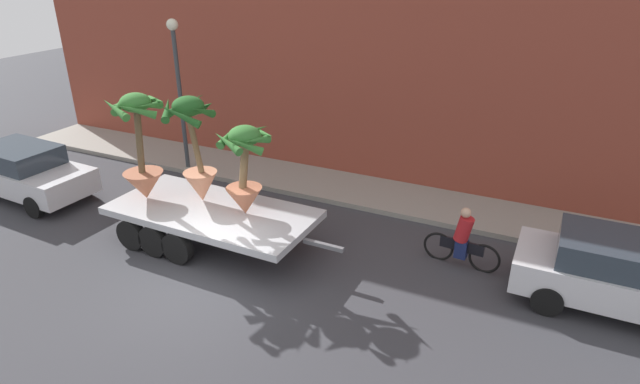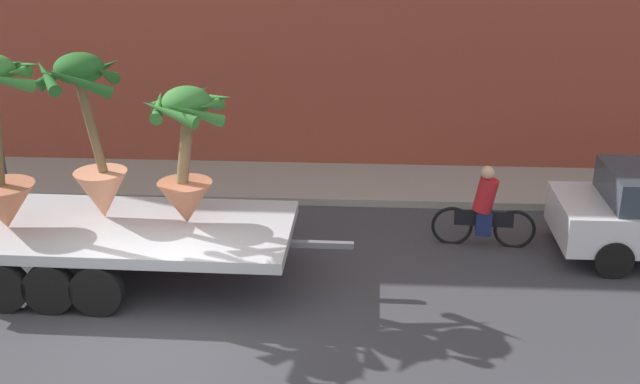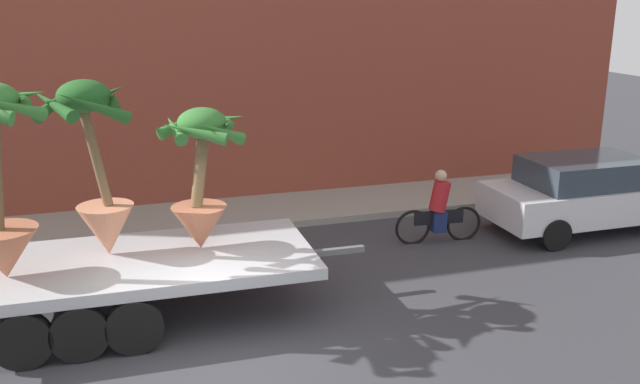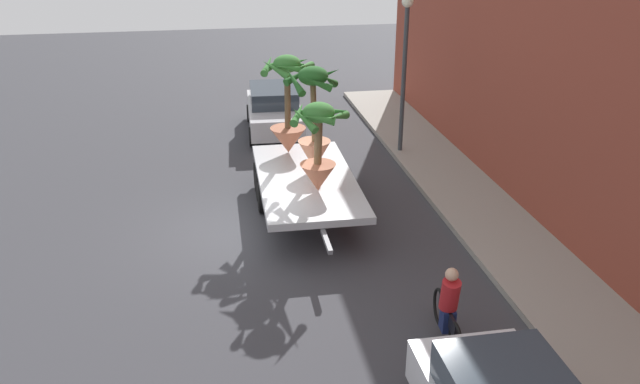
{
  "view_description": "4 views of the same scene",
  "coord_description": "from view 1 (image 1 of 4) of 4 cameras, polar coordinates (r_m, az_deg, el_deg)",
  "views": [
    {
      "loc": [
        6.63,
        -7.7,
        6.77
      ],
      "look_at": [
        1.63,
        2.73,
        1.48
      ],
      "focal_mm": 29.37,
      "sensor_mm": 36.0,
      "label": 1
    },
    {
      "loc": [
        2.89,
        -9.86,
        6.14
      ],
      "look_at": [
        2.2,
        1.77,
        1.57
      ],
      "focal_mm": 44.81,
      "sensor_mm": 36.0,
      "label": 2
    },
    {
      "loc": [
        -1.14,
        -8.51,
        4.88
      ],
      "look_at": [
        2.22,
        2.37,
        1.56
      ],
      "focal_mm": 38.35,
      "sensor_mm": 36.0,
      "label": 3
    },
    {
      "loc": [
        14.21,
        -0.65,
        7.25
      ],
      "look_at": [
        1.63,
        1.57,
        1.64
      ],
      "focal_mm": 35.98,
      "sensor_mm": 36.0,
      "label": 4
    }
  ],
  "objects": [
    {
      "name": "potted_palm_rear",
      "position": [
        13.33,
        -13.42,
        4.29
      ],
      "size": [
        1.44,
        1.53,
        2.71
      ],
      "color": "tan",
      "rests_on": "flatbed_trailer"
    },
    {
      "name": "street_lamp",
      "position": [
        17.55,
        -15.21,
        12.08
      ],
      "size": [
        0.36,
        0.36,
        4.83
      ],
      "color": "#383D42",
      "rests_on": "sidewalk"
    },
    {
      "name": "potted_palm_middle",
      "position": [
        13.83,
        -18.9,
        4.06
      ],
      "size": [
        1.44,
        1.54,
        2.78
      ],
      "color": "#B26647",
      "rests_on": "flatbed_trailer"
    },
    {
      "name": "flatbed_trailer",
      "position": [
        13.54,
        -12.45,
        -2.44
      ],
      "size": [
        6.22,
        2.53,
        0.98
      ],
      "color": "#B7BABF",
      "rests_on": "ground"
    },
    {
      "name": "trailing_car",
      "position": [
        18.03,
        -29.48,
        2.01
      ],
      "size": [
        4.3,
        2.03,
        1.58
      ],
      "color": "silver",
      "rests_on": "ground"
    },
    {
      "name": "cyclist",
      "position": [
        12.71,
        15.26,
        -5.11
      ],
      "size": [
        1.84,
        0.38,
        1.54
      ],
      "color": "black",
      "rests_on": "ground"
    },
    {
      "name": "parked_car",
      "position": [
        12.43,
        30.57,
        -7.81
      ],
      "size": [
        4.48,
        1.91,
        1.58
      ],
      "color": "silver",
      "rests_on": "ground"
    },
    {
      "name": "ground_plane",
      "position": [
        12.21,
        -12.7,
        -9.8
      ],
      "size": [
        60.0,
        60.0,
        0.0
      ],
      "primitive_type": "plane",
      "color": "#38383D"
    },
    {
      "name": "building_facade",
      "position": [
        17.0,
        2.58,
        17.34
      ],
      "size": [
        24.0,
        1.2,
        9.28
      ],
      "primitive_type": "cube",
      "color": "brown",
      "rests_on": "ground"
    },
    {
      "name": "potted_palm_front",
      "position": [
        12.43,
        -8.21,
        2.28
      ],
      "size": [
        1.43,
        1.48,
        2.24
      ],
      "color": "#B26647",
      "rests_on": "flatbed_trailer"
    },
    {
      "name": "sidewalk",
      "position": [
        16.71,
        -0.02,
        0.94
      ],
      "size": [
        24.0,
        2.2,
        0.15
      ],
      "primitive_type": "cube",
      "color": "gray",
      "rests_on": "ground"
    }
  ]
}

